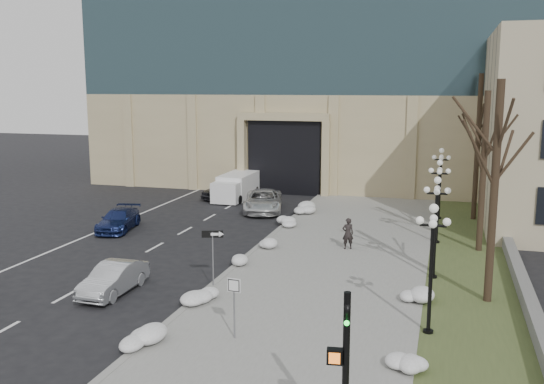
{
  "coord_description": "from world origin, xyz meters",
  "views": [
    {
      "loc": [
        8.64,
        -15.03,
        8.74
      ],
      "look_at": [
        0.33,
        13.55,
        3.5
      ],
      "focal_mm": 40.0,
      "sensor_mm": 36.0,
      "label": 1
    }
  ],
  "objects_px": {
    "car_e": "(224,189)",
    "one_way_sign": "(216,241)",
    "car_c": "(118,220)",
    "traffic_signal": "(344,379)",
    "car_d": "(263,201)",
    "lamppost_c": "(439,190)",
    "lamppost_a": "(432,251)",
    "keep_sign": "(234,295)",
    "lamppost_b": "(436,214)",
    "box_truck": "(237,187)",
    "car_b": "(114,279)",
    "pedestrian": "(348,233)",
    "lamppost_d": "(441,174)"
  },
  "relations": [
    {
      "from": "traffic_signal",
      "to": "car_d",
      "type": "bearing_deg",
      "value": 103.28
    },
    {
      "from": "car_e",
      "to": "box_truck",
      "type": "relative_size",
      "value": 0.72
    },
    {
      "from": "car_d",
      "to": "lamppost_c",
      "type": "height_order",
      "value": "lamppost_c"
    },
    {
      "from": "pedestrian",
      "to": "car_d",
      "type": "bearing_deg",
      "value": -71.2
    },
    {
      "from": "one_way_sign",
      "to": "pedestrian",
      "type": "bearing_deg",
      "value": 41.48
    },
    {
      "from": "pedestrian",
      "to": "lamppost_b",
      "type": "xyz_separation_m",
      "value": [
        4.54,
        -3.75,
        2.11
      ]
    },
    {
      "from": "one_way_sign",
      "to": "lamppost_b",
      "type": "relative_size",
      "value": 0.54
    },
    {
      "from": "one_way_sign",
      "to": "lamppost_a",
      "type": "xyz_separation_m",
      "value": [
        9.04,
        -2.62,
        0.93
      ]
    },
    {
      "from": "car_d",
      "to": "lamppost_b",
      "type": "relative_size",
      "value": 1.16
    },
    {
      "from": "lamppost_a",
      "to": "car_e",
      "type": "bearing_deg",
      "value": 125.64
    },
    {
      "from": "car_c",
      "to": "traffic_signal",
      "type": "height_order",
      "value": "traffic_signal"
    },
    {
      "from": "box_truck",
      "to": "lamppost_d",
      "type": "distance_m",
      "value": 15.93
    },
    {
      "from": "car_b",
      "to": "lamppost_b",
      "type": "height_order",
      "value": "lamppost_b"
    },
    {
      "from": "box_truck",
      "to": "keep_sign",
      "type": "distance_m",
      "value": 27.02
    },
    {
      "from": "car_b",
      "to": "lamppost_d",
      "type": "relative_size",
      "value": 0.83
    },
    {
      "from": "car_e",
      "to": "keep_sign",
      "type": "distance_m",
      "value": 27.16
    },
    {
      "from": "car_d",
      "to": "one_way_sign",
      "type": "distance_m",
      "value": 16.51
    },
    {
      "from": "car_c",
      "to": "lamppost_b",
      "type": "distance_m",
      "value": 19.49
    },
    {
      "from": "one_way_sign",
      "to": "keep_sign",
      "type": "bearing_deg",
      "value": -80.47
    },
    {
      "from": "car_e",
      "to": "one_way_sign",
      "type": "height_order",
      "value": "one_way_sign"
    },
    {
      "from": "box_truck",
      "to": "lamppost_c",
      "type": "relative_size",
      "value": 1.27
    },
    {
      "from": "car_c",
      "to": "car_e",
      "type": "distance_m",
      "value": 12.01
    },
    {
      "from": "pedestrian",
      "to": "keep_sign",
      "type": "xyz_separation_m",
      "value": [
        -1.88,
        -12.67,
        0.7
      ]
    },
    {
      "from": "one_way_sign",
      "to": "car_d",
      "type": "bearing_deg",
      "value": 82.02
    },
    {
      "from": "box_truck",
      "to": "lamppost_c",
      "type": "distance_m",
      "value": 18.5
    },
    {
      "from": "car_d",
      "to": "pedestrian",
      "type": "height_order",
      "value": "pedestrian"
    },
    {
      "from": "car_c",
      "to": "pedestrian",
      "type": "bearing_deg",
      "value": -14.67
    },
    {
      "from": "car_c",
      "to": "car_e",
      "type": "xyz_separation_m",
      "value": [
        2.42,
        11.76,
        0.1
      ]
    },
    {
      "from": "box_truck",
      "to": "car_c",
      "type": "bearing_deg",
      "value": -106.07
    },
    {
      "from": "car_d",
      "to": "lamppost_c",
      "type": "bearing_deg",
      "value": -40.4
    },
    {
      "from": "car_e",
      "to": "one_way_sign",
      "type": "distance_m",
      "value": 21.54
    },
    {
      "from": "car_d",
      "to": "pedestrian",
      "type": "bearing_deg",
      "value": -63.68
    },
    {
      "from": "keep_sign",
      "to": "lamppost_b",
      "type": "height_order",
      "value": "lamppost_b"
    },
    {
      "from": "car_c",
      "to": "traffic_signal",
      "type": "bearing_deg",
      "value": -59.6
    },
    {
      "from": "car_e",
      "to": "lamppost_a",
      "type": "height_order",
      "value": "lamppost_a"
    },
    {
      "from": "car_e",
      "to": "lamppost_c",
      "type": "distance_m",
      "value": 19.24
    },
    {
      "from": "box_truck",
      "to": "lamppost_c",
      "type": "bearing_deg",
      "value": -33.38
    },
    {
      "from": "car_c",
      "to": "car_d",
      "type": "relative_size",
      "value": 0.8
    },
    {
      "from": "one_way_sign",
      "to": "car_e",
      "type": "bearing_deg",
      "value": 91.97
    },
    {
      "from": "box_truck",
      "to": "traffic_signal",
      "type": "distance_m",
      "value": 34.01
    },
    {
      "from": "car_c",
      "to": "one_way_sign",
      "type": "xyz_separation_m",
      "value": [
        9.74,
        -8.45,
        1.5
      ]
    },
    {
      "from": "box_truck",
      "to": "car_b",
      "type": "bearing_deg",
      "value": -84.18
    },
    {
      "from": "lamppost_a",
      "to": "lamppost_b",
      "type": "xyz_separation_m",
      "value": [
        0.0,
        6.5,
        0.0
      ]
    },
    {
      "from": "pedestrian",
      "to": "lamppost_b",
      "type": "height_order",
      "value": "lamppost_b"
    },
    {
      "from": "box_truck",
      "to": "car_d",
      "type": "bearing_deg",
      "value": -50.77
    },
    {
      "from": "car_d",
      "to": "lamppost_c",
      "type": "relative_size",
      "value": 1.16
    },
    {
      "from": "car_d",
      "to": "lamppost_c",
      "type": "xyz_separation_m",
      "value": [
        11.89,
        -5.82,
        2.31
      ]
    },
    {
      "from": "car_e",
      "to": "box_truck",
      "type": "xyz_separation_m",
      "value": [
        0.99,
        0.23,
        0.19
      ]
    },
    {
      "from": "box_truck",
      "to": "lamppost_a",
      "type": "relative_size",
      "value": 1.27
    },
    {
      "from": "car_d",
      "to": "one_way_sign",
      "type": "xyz_separation_m",
      "value": [
        2.85,
        -16.2,
        1.38
      ]
    }
  ]
}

